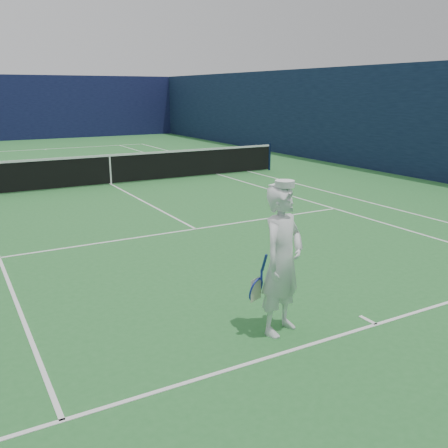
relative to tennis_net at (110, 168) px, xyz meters
name	(u,v)px	position (x,y,z in m)	size (l,w,h in m)	color
ground	(111,184)	(0.00, 0.00, -0.55)	(80.00, 80.00, 0.00)	#2B7132
court_markings	(111,184)	(0.00, 0.00, -0.55)	(11.03, 23.83, 0.01)	white
windscreen_fence	(108,124)	(0.00, 0.00, 1.45)	(20.12, 36.12, 4.00)	#10133A
tennis_net	(110,168)	(0.00, 0.00, 0.00)	(12.88, 0.09, 1.07)	#141E4C
tennis_player	(282,260)	(-1.22, -11.39, 0.42)	(0.90, 0.68, 1.99)	white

